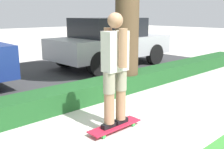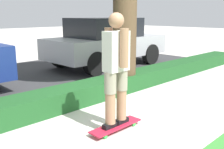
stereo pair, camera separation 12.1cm
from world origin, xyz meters
TOP-DOWN VIEW (x-y plane):
  - ground_plane at (0.00, 0.00)m, footprint 60.00×60.00m
  - street_asphalt at (0.00, 4.20)m, footprint 12.99×5.00m
  - hedge_row at (0.00, 1.60)m, footprint 12.99×0.60m
  - skateboard at (-0.51, 0.21)m, footprint 0.91×0.24m
  - skater_person at (-0.51, 0.21)m, footprint 0.50×0.43m
  - parked_car_middle at (2.90, 4.03)m, footprint 4.21×1.92m

SIDE VIEW (x-z plane):
  - ground_plane at x=0.00m, z-range 0.00..0.00m
  - street_asphalt at x=0.00m, z-range 0.00..0.01m
  - skateboard at x=-0.51m, z-range 0.03..0.11m
  - hedge_row at x=0.00m, z-range 0.00..0.37m
  - parked_car_middle at x=2.90m, z-range 0.03..1.64m
  - skater_person at x=-0.51m, z-range 0.14..1.81m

